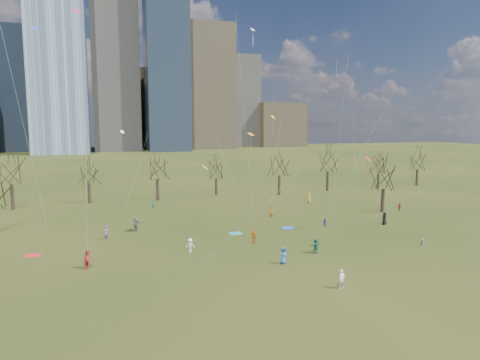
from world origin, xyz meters
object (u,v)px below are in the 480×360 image
object	(u,v)px
person_0	(284,256)
person_2	(88,259)
person_4	(254,236)
blanket_crimson	(33,255)
person_1	(342,279)
blanket_navy	(288,228)
blanket_teal	(236,233)

from	to	relation	value
person_0	person_2	world-z (taller)	person_2
person_2	person_4	distance (m)	18.84
blanket_crimson	person_2	xyz separation A→B (m)	(5.82, -6.30, 0.92)
blanket_crimson	person_1	size ratio (longest dim) A/B	0.95
person_0	blanket_navy	bearing A→B (deg)	46.80
person_2	person_1	bearing A→B (deg)	-82.88
person_4	blanket_navy	bearing A→B (deg)	-101.03
blanket_teal	blanket_navy	distance (m)	7.71
blanket_crimson	person_0	size ratio (longest dim) A/B	0.93
person_1	person_2	world-z (taller)	person_2
blanket_crimson	person_2	distance (m)	8.62
blanket_crimson	person_0	xyz separation A→B (m)	(24.54, -10.87, 0.85)
person_0	person_1	xyz separation A→B (m)	(2.10, -7.56, -0.02)
person_1	person_4	distance (m)	15.84
person_1	blanket_navy	bearing A→B (deg)	62.43
blanket_navy	person_0	bearing A→B (deg)	-115.94
blanket_teal	person_0	size ratio (longest dim) A/B	0.93
blanket_teal	blanket_crimson	xyz separation A→B (m)	(-23.57, -2.22, 0.00)
blanket_teal	blanket_navy	world-z (taller)	same
blanket_teal	person_1	xyz separation A→B (m)	(3.07, -20.65, 0.83)
person_1	person_4	bearing A→B (deg)	83.02
person_1	person_4	xyz separation A→B (m)	(-2.31, 15.67, -0.01)
person_1	blanket_teal	bearing A→B (deg)	83.06
blanket_navy	person_0	size ratio (longest dim) A/B	0.93
person_1	person_4	world-z (taller)	person_1
blanket_crimson	person_4	size ratio (longest dim) A/B	0.96
blanket_navy	person_1	bearing A→B (deg)	-102.19
blanket_crimson	person_0	world-z (taller)	person_0
blanket_teal	person_4	bearing A→B (deg)	-81.43
blanket_teal	person_1	bearing A→B (deg)	-81.56
blanket_navy	person_2	size ratio (longest dim) A/B	0.86
blanket_crimson	person_4	xyz separation A→B (m)	(24.32, -2.76, 0.82)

